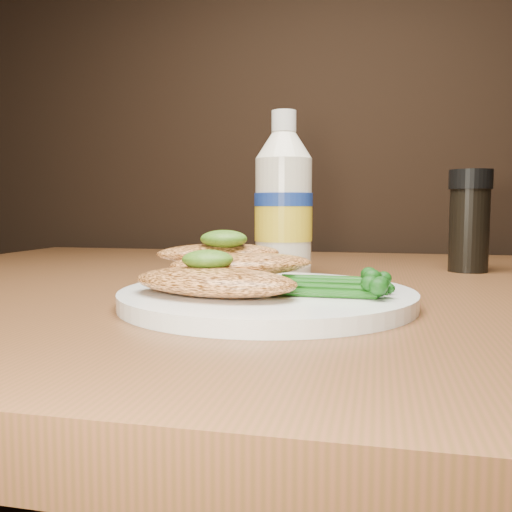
# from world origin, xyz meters

# --- Properties ---
(plate) EXTENTS (0.25, 0.25, 0.01)m
(plate) POSITION_xyz_m (-0.05, 0.91, 0.76)
(plate) COLOR white
(plate) RESTS_ON dining_table
(chicken_front) EXTENTS (0.15, 0.10, 0.02)m
(chicken_front) POSITION_xyz_m (-0.09, 0.87, 0.77)
(chicken_front) COLOR #F2944D
(chicken_front) RESTS_ON plate
(chicken_mid) EXTENTS (0.14, 0.12, 0.02)m
(chicken_mid) POSITION_xyz_m (-0.08, 0.93, 0.78)
(chicken_mid) COLOR #F2944D
(chicken_mid) RESTS_ON plate
(chicken_back) EXTENTS (0.13, 0.10, 0.02)m
(chicken_back) POSITION_xyz_m (-0.11, 0.95, 0.79)
(chicken_back) COLOR #F2944D
(chicken_back) RESTS_ON plate
(pesto_front) EXTENTS (0.05, 0.05, 0.02)m
(pesto_front) POSITION_xyz_m (-0.10, 0.88, 0.79)
(pesto_front) COLOR #143608
(pesto_front) RESTS_ON chicken_front
(pesto_back) EXTENTS (0.05, 0.05, 0.02)m
(pesto_back) POSITION_xyz_m (-0.10, 0.94, 0.80)
(pesto_back) COLOR #143608
(pesto_back) RESTS_ON chicken_back
(broccolini_bundle) EXTENTS (0.13, 0.11, 0.02)m
(broccolini_bundle) POSITION_xyz_m (-0.00, 0.90, 0.77)
(broccolini_bundle) COLOR #154B10
(broccolini_bundle) RESTS_ON plate
(mayo_bottle) EXTENTS (0.07, 0.07, 0.19)m
(mayo_bottle) POSITION_xyz_m (-0.07, 1.10, 0.85)
(mayo_bottle) COLOR beige
(mayo_bottle) RESTS_ON dining_table
(pepper_grinder) EXTENTS (0.06, 0.06, 0.13)m
(pepper_grinder) POSITION_xyz_m (0.15, 1.19, 0.81)
(pepper_grinder) COLOR black
(pepper_grinder) RESTS_ON dining_table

